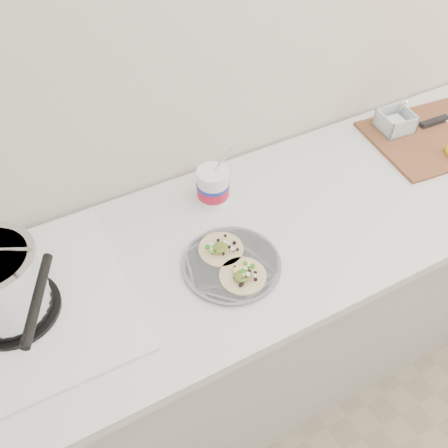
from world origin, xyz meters
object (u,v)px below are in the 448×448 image
stove (6,293)px  tub (214,184)px  taco_plate (232,262)px  cutboard (437,130)px

stove → tub: size_ratio=2.59×
taco_plate → tub: tub is taller
stove → cutboard: stove is taller
stove → cutboard: bearing=3.1°
taco_plate → tub: size_ratio=1.23×
taco_plate → cutboard: 0.94m
stove → taco_plate: (0.55, -0.12, -0.07)m
cutboard → stove: bearing=-172.0°
tub → cutboard: 0.85m
taco_plate → cutboard: cutboard is taller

